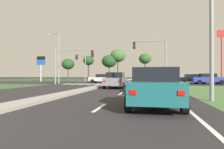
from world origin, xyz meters
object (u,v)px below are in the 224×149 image
(treeline_fifth, at_px, (145,59))
(treeline_second, at_px, (88,61))
(car_maroon_third, at_px, (152,82))
(street_lamp_near, at_px, (208,3))
(traffic_signal_near_left, at_px, (70,59))
(treeline_fourth, at_px, (118,56))
(car_grey_near, at_px, (116,80))
(treeline_third, at_px, (109,61))
(treeline_near, at_px, (68,64))
(traffic_signal_far_left, at_px, (82,63))
(car_silver_fifth, at_px, (102,78))
(car_black_sixth, at_px, (192,79))
(car_navy_second, at_px, (149,80))
(traffic_signal_near_right, at_px, (154,54))
(street_lamp_second, at_px, (58,55))
(car_blue_fourth, at_px, (208,79))
(car_teal_seventh, at_px, (154,87))
(pedestrian_at_median, at_px, (124,76))
(fuel_price_totem, at_px, (41,63))
(fastfood_pole_sign, at_px, (221,44))

(treeline_fifth, bearing_deg, treeline_second, 173.80)
(car_maroon_third, xyz_separation_m, street_lamp_near, (2.74, -3.63, 4.21))
(traffic_signal_near_left, relative_size, treeline_fourth, 0.58)
(car_grey_near, xyz_separation_m, treeline_third, (-9.66, 44.08, 5.21))
(treeline_fourth, bearing_deg, treeline_fifth, 3.65)
(treeline_near, bearing_deg, traffic_signal_far_left, -61.89)
(treeline_second, xyz_separation_m, treeline_fifth, (20.26, -2.20, 0.20))
(car_silver_fifth, xyz_separation_m, car_black_sixth, (14.96, 1.20, -0.00))
(car_navy_second, distance_m, treeline_near, 54.22)
(traffic_signal_near_left, distance_m, traffic_signal_far_left, 11.45)
(traffic_signal_near_right, bearing_deg, treeline_third, 109.74)
(traffic_signal_near_right, bearing_deg, treeline_second, 117.98)
(street_lamp_second, bearing_deg, car_blue_fourth, 4.94)
(car_navy_second, distance_m, treeline_fourth, 43.83)
(treeline_fourth, relative_size, treeline_fifth, 1.18)
(traffic_signal_near_right, height_order, treeline_fifth, treeline_fifth)
(car_teal_seventh, xyz_separation_m, street_lamp_second, (-14.38, 20.30, 3.75))
(pedestrian_at_median, distance_m, fuel_price_totem, 18.29)
(car_blue_fourth, height_order, treeline_near, treeline_near)
(car_blue_fourth, height_order, car_teal_seventh, car_teal_seventh)
(car_navy_second, xyz_separation_m, car_silver_fifth, (-8.01, 10.12, -0.01))
(car_grey_near, bearing_deg, car_navy_second, 38.52)
(treeline_second, bearing_deg, treeline_fifth, -6.20)
(pedestrian_at_median, height_order, treeline_third, treeline_third)
(treeline_third, height_order, treeline_fourth, treeline_fourth)
(car_silver_fifth, xyz_separation_m, treeline_near, (-21.45, 35.15, 4.71))
(car_blue_fourth, bearing_deg, car_black_sixth, -151.53)
(fastfood_pole_sign, bearing_deg, car_maroon_third, -115.76)
(fuel_price_totem, distance_m, treeline_fifth, 34.85)
(car_maroon_third, relative_size, car_blue_fourth, 0.98)
(street_lamp_near, bearing_deg, fuel_price_totem, 133.58)
(treeline_near, bearing_deg, treeline_second, -3.26)
(fastfood_pole_sign, relative_size, treeline_third, 1.44)
(traffic_signal_far_left, distance_m, fastfood_pole_sign, 32.03)
(car_maroon_third, bearing_deg, pedestrian_at_median, 100.95)
(treeline_near, height_order, treeline_third, treeline_third)
(car_silver_fifth, relative_size, treeline_third, 0.51)
(car_black_sixth, relative_size, street_lamp_near, 0.52)
(car_black_sixth, xyz_separation_m, fuel_price_totem, (-29.39, 3.86, 3.10))
(car_maroon_third, xyz_separation_m, treeline_fourth, (-10.31, 49.79, 7.10))
(car_blue_fourth, relative_size, fastfood_pole_sign, 0.39)
(treeline_fifth, bearing_deg, treeline_fourth, -176.35)
(car_silver_fifth, distance_m, treeline_third, 32.11)
(car_blue_fourth, distance_m, traffic_signal_far_left, 22.77)
(traffic_signal_near_right, height_order, fastfood_pole_sign, fastfood_pole_sign)
(fuel_price_totem, relative_size, treeline_fifth, 0.62)
(treeline_third, xyz_separation_m, treeline_fourth, (2.83, 0.63, 1.86))
(treeline_fourth, xyz_separation_m, treeline_fifth, (9.07, 0.58, -1.09))
(treeline_fifth, bearing_deg, car_navy_second, -88.48)
(fastfood_pole_sign, xyz_separation_m, fuel_price_totem, (-38.87, -10.88, -4.68))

